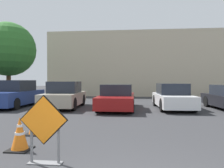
% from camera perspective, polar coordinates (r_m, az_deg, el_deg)
% --- Properties ---
extents(ground_plane, '(96.00, 96.00, 0.00)m').
position_cam_1_polar(ground_plane, '(12.70, 5.94, -6.27)').
color(ground_plane, '#333335').
extents(road_closed_sign, '(0.95, 0.20, 1.33)m').
position_cam_1_polar(road_closed_sign, '(4.41, -17.33, -10.61)').
color(road_closed_sign, black).
rests_on(road_closed_sign, ground_plane).
extents(traffic_cone_nearest, '(0.51, 0.51, 0.76)m').
position_cam_1_polar(traffic_cone_nearest, '(5.55, -22.95, -11.93)').
color(traffic_cone_nearest, black).
rests_on(traffic_cone_nearest, ground_plane).
extents(traffic_cone_second, '(0.53, 0.53, 0.80)m').
position_cam_1_polar(traffic_cone_second, '(6.93, -19.33, -9.15)').
color(traffic_cone_second, black).
rests_on(traffic_cone_second, ground_plane).
extents(parked_car_nearest, '(1.82, 4.68, 1.61)m').
position_cam_1_polar(parked_car_nearest, '(14.51, -23.77, -2.54)').
color(parked_car_nearest, navy).
rests_on(parked_car_nearest, ground_plane).
extents(parked_car_second, '(2.02, 4.09, 1.53)m').
position_cam_1_polar(parked_car_second, '(13.04, -12.33, -3.00)').
color(parked_car_second, '#A39984').
rests_on(parked_car_second, ground_plane).
extents(parked_car_third, '(1.93, 4.70, 1.37)m').
position_cam_1_polar(parked_car_third, '(12.22, 1.32, -3.56)').
color(parked_car_third, maroon).
rests_on(parked_car_third, ground_plane).
extents(parked_car_fourth, '(1.91, 4.26, 1.42)m').
position_cam_1_polar(parked_car_fourth, '(12.74, 15.51, -3.31)').
color(parked_car_fourth, white).
rests_on(parked_car_fourth, ground_plane).
extents(building_facade_backdrop, '(22.40, 5.00, 6.51)m').
position_cam_1_polar(building_facade_backdrop, '(24.01, 11.63, 4.91)').
color(building_facade_backdrop, beige).
rests_on(building_facade_backdrop, ground_plane).
extents(street_tree_behind_lot, '(4.03, 4.03, 5.96)m').
position_cam_1_polar(street_tree_behind_lot, '(18.37, -25.44, 8.17)').
color(street_tree_behind_lot, '#513823').
rests_on(street_tree_behind_lot, ground_plane).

